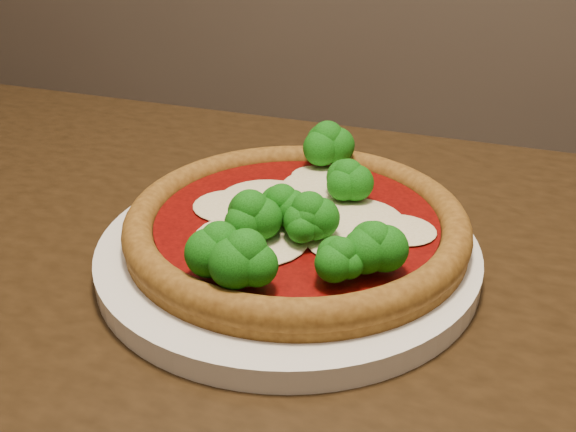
# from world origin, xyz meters

# --- Properties ---
(dining_table) EXTENTS (1.22, 0.77, 0.75)m
(dining_table) POSITION_xyz_m (0.04, -0.03, 0.64)
(dining_table) COLOR black
(dining_table) RESTS_ON floor
(plate) EXTENTS (0.29, 0.29, 0.02)m
(plate) POSITION_xyz_m (0.00, 0.02, 0.76)
(plate) COLOR white
(plate) RESTS_ON dining_table
(pizza) EXTENTS (0.27, 0.27, 0.06)m
(pizza) POSITION_xyz_m (0.01, 0.03, 0.78)
(pizza) COLOR brown
(pizza) RESTS_ON plate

